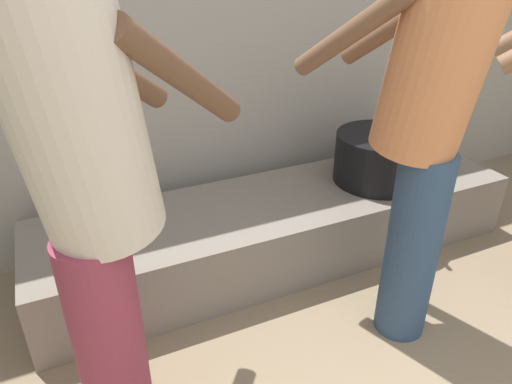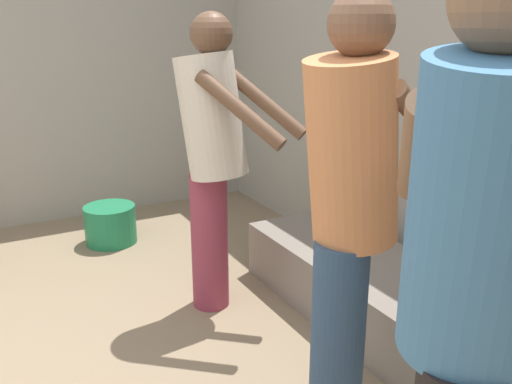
% 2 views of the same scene
% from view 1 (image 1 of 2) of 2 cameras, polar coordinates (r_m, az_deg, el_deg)
% --- Properties ---
extents(block_enclosure_rear, '(5.68, 0.20, 2.09)m').
position_cam_1_polar(block_enclosure_rear, '(2.46, -4.74, 19.00)').
color(block_enclosure_rear, '#9E998E').
rests_on(block_enclosure_rear, ground_plane).
extents(hearth_ledge, '(2.36, 0.60, 0.33)m').
position_cam_1_polar(hearth_ledge, '(2.37, 3.12, -4.21)').
color(hearth_ledge, slate).
rests_on(hearth_ledge, ground_plane).
extents(cooking_pot_main, '(0.45, 0.45, 0.70)m').
position_cam_1_polar(cooking_pot_main, '(2.48, 14.60, 4.06)').
color(cooking_pot_main, black).
rests_on(cooking_pot_main, hearth_ledge).
extents(cook_in_cream_shirt, '(0.72, 0.64, 1.57)m').
position_cam_1_polar(cook_in_cream_shirt, '(1.23, -19.36, 0.71)').
color(cook_in_cream_shirt, '#8C3347').
rests_on(cook_in_cream_shirt, ground_plane).
extents(cook_in_orange_shirt, '(0.51, 0.73, 1.62)m').
position_cam_1_polar(cook_in_orange_shirt, '(1.69, 20.04, 9.25)').
color(cook_in_orange_shirt, navy).
rests_on(cook_in_orange_shirt, ground_plane).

